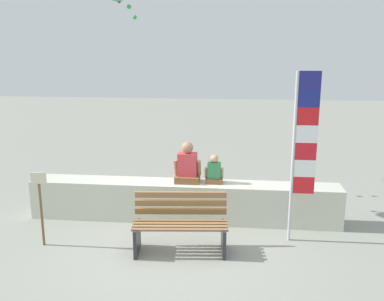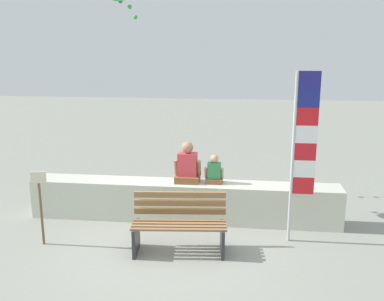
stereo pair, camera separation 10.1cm
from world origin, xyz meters
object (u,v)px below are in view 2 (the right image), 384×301
sign_post (40,202)px  flag_banner (301,145)px  park_bench (179,226)px  person_adult (187,166)px  person_child (214,172)px

sign_post → flag_banner: bearing=8.5°
park_bench → sign_post: bearing=-178.7°
person_adult → flag_banner: (1.88, -0.73, 0.62)m
flag_banner → sign_post: flag_banner is taller
park_bench → person_child: (0.45, 1.28, 0.51)m
person_child → flag_banner: size_ratio=0.19×
person_child → sign_post: (-2.66, -1.33, -0.19)m
park_bench → flag_banner: size_ratio=0.54×
park_bench → sign_post: sign_post is taller
flag_banner → sign_post: bearing=-171.5°
flag_banner → sign_post: 4.19m
person_adult → park_bench: bearing=-88.4°
park_bench → sign_post: size_ratio=1.23×
person_child → person_adult: bearing=-180.0°
person_child → sign_post: 2.98m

